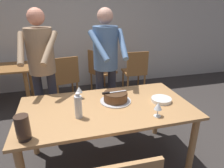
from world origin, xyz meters
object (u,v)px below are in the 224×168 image
Objects in this scene: person_cutting_cake at (106,59)px; background_table at (2,76)px; hurricane_lamp at (23,128)px; background_chair_1 at (100,70)px; background_chair_2 at (66,77)px; plate_stack at (161,100)px; wine_glass_near at (79,90)px; main_dining_table at (106,114)px; person_standing_beside at (42,63)px; water_bottle at (78,106)px; cake_knife at (109,93)px; cake_on_platter at (116,97)px; background_chair_0 at (135,70)px; wine_glass_far at (158,106)px.

person_cutting_cake is 1.72× the size of background_table.
hurricane_lamp reaches higher than background_chair_1.
background_chair_1 is 0.77m from background_chair_2.
background_chair_2 is at bearing 117.67° from plate_stack.
background_chair_2 is at bearing 93.85° from wine_glass_near.
main_dining_table is at bearing -100.06° from background_chair_1.
background_chair_2 is at bearing 74.78° from person_standing_beside.
water_bottle is 0.15× the size of person_standing_beside.
hurricane_lamp is (-0.81, -0.45, -0.01)m from cake_knife.
background_chair_1 is at bearing 96.55° from plate_stack.
person_cutting_cake is at bearing 76.62° from main_dining_table.
cake_on_platter is 1.62× the size of hurricane_lamp.
person_standing_beside is (-0.81, 0.03, 0.00)m from person_cutting_cake.
water_bottle is at bearing -60.87° from background_table.
wine_glass_near is at bearing 148.06° from cake_knife.
background_table is (-1.60, 1.22, -0.50)m from person_cutting_cake.
background_chair_0 reaches higher than wine_glass_near.
background_table is (-1.14, 2.04, -0.29)m from water_bottle.
background_chair_2 is at bearing 79.50° from hurricane_lamp.
cake_knife is 0.30× the size of background_chair_2.
background_table is (-2.05, 1.95, -0.19)m from plate_stack.
background_chair_0 reaches higher than background_table.
background_chair_0 is at bearing 55.85° from water_bottle.
water_bottle is (-0.91, -0.10, 0.09)m from plate_stack.
water_bottle is 2.36m from background_table.
cake_on_platter is at bearing -74.36° from background_chair_2.
cake_knife is 1.88× the size of wine_glass_near.
cake_knife reaches higher than plate_stack.
background_chair_1 is at bearing 71.09° from wine_glass_near.
cake_knife is 0.58m from plate_stack.
hurricane_lamp reaches higher than wine_glass_far.
background_chair_2 reaches higher than main_dining_table.
person_standing_beside is 1.26m from background_chair_2.
background_chair_2 is at bearing -158.52° from background_chair_1.
background_chair_0 is (1.37, 2.02, -0.37)m from water_bottle.
wine_glass_near reaches higher than plate_stack.
cake_on_platter is 0.51m from plate_stack.
person_standing_beside is at bearing 138.00° from cake_knife.
background_chair_0 is (1.32, 1.61, -0.36)m from wine_glass_near.
wine_glass_near is 0.81m from hurricane_lamp.
main_dining_table is 0.40m from water_bottle.
background_chair_0 reaches higher than main_dining_table.
hurricane_lamp is at bearing -100.50° from background_chair_2.
person_standing_beside reaches higher than hurricane_lamp.
background_chair_2 is at bearing 101.11° from main_dining_table.
background_table is 1.10m from background_chair_2.
water_bottle is at bearing -106.79° from background_chair_1.
background_chair_1 is at bearing 83.04° from cake_on_platter.
hurricane_lamp is (-1.18, -0.05, 0.00)m from wine_glass_far.
wine_glass_near is (-0.38, 0.19, 0.05)m from cake_on_platter.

